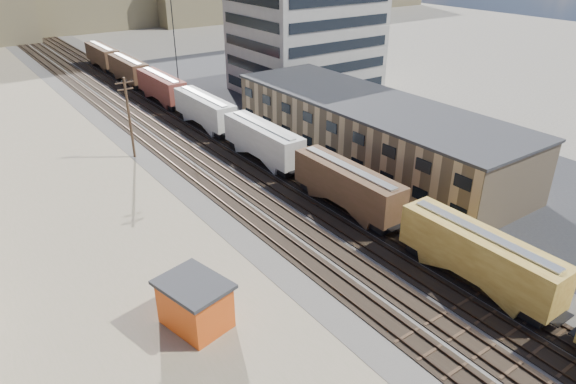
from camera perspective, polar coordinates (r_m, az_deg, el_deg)
ground at (r=40.63m, az=17.91°, el=-12.31°), size 300.00×300.00×0.00m
ballast_bed at (r=76.68m, az=-12.78°, el=7.11°), size 18.00×200.00×0.06m
dirt_yard at (r=62.77m, az=-25.79°, el=0.62°), size 24.00×180.00×0.03m
asphalt_lot at (r=75.98m, az=7.46°, el=7.36°), size 26.00×120.00×0.04m
rail_tracks at (r=76.46m, az=-13.17°, el=7.08°), size 11.40×200.00×0.24m
freight_train at (r=68.03m, az=-6.32°, el=7.61°), size 3.00×119.74×4.46m
warehouse at (r=63.39m, az=9.03°, el=6.84°), size 12.40×40.40×7.25m
office_tower at (r=92.26m, az=1.97°, el=16.88°), size 22.60×18.60×18.45m
utility_pole_north at (r=65.14m, az=-17.23°, el=8.04°), size 2.20×0.32×10.00m
radio_mast at (r=85.59m, az=-12.43°, el=15.46°), size 1.20×0.16×18.00m
maintenance_shed at (r=36.93m, az=-10.29°, el=-12.08°), size 4.79×5.62×3.58m
parked_car_blue at (r=87.52m, az=0.12°, el=10.59°), size 5.14×4.66×1.33m
parked_car_far at (r=85.61m, az=9.26°, el=9.93°), size 3.26×4.64×1.47m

